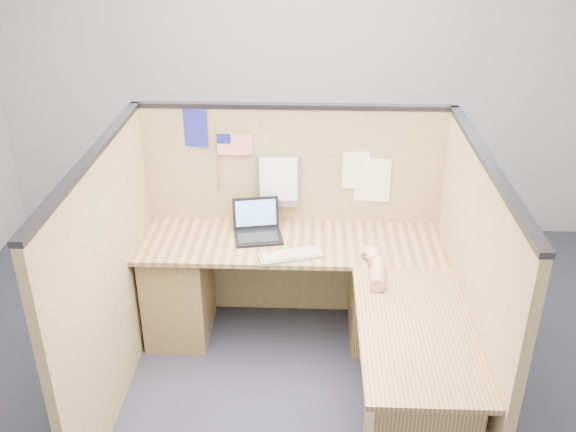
{
  "coord_description": "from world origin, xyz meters",
  "views": [
    {
      "loc": [
        0.12,
        -2.88,
        2.72
      ],
      "look_at": [
        -0.01,
        0.5,
        1.0
      ],
      "focal_mm": 40.0,
      "sensor_mm": 36.0,
      "label": 1
    }
  ],
  "objects_px": {
    "keyboard": "(291,255)",
    "mouse": "(372,255)",
    "l_desk": "(319,322)",
    "laptop": "(259,227)"
  },
  "relations": [
    {
      "from": "l_desk",
      "to": "keyboard",
      "type": "xyz_separation_m",
      "value": [
        -0.18,
        0.19,
        0.35
      ]
    },
    {
      "from": "l_desk",
      "to": "mouse",
      "type": "bearing_deg",
      "value": 31.52
    },
    {
      "from": "laptop",
      "to": "keyboard",
      "type": "height_order",
      "value": "laptop"
    },
    {
      "from": "laptop",
      "to": "mouse",
      "type": "distance_m",
      "value": 0.76
    },
    {
      "from": "keyboard",
      "to": "mouse",
      "type": "relative_size",
      "value": 3.39
    },
    {
      "from": "laptop",
      "to": "keyboard",
      "type": "xyz_separation_m",
      "value": [
        0.21,
        -0.28,
        -0.04
      ]
    },
    {
      "from": "l_desk",
      "to": "mouse",
      "type": "distance_m",
      "value": 0.51
    },
    {
      "from": "laptop",
      "to": "keyboard",
      "type": "relative_size",
      "value": 0.82
    },
    {
      "from": "l_desk",
      "to": "mouse",
      "type": "height_order",
      "value": "mouse"
    },
    {
      "from": "laptop",
      "to": "mouse",
      "type": "relative_size",
      "value": 2.79
    }
  ]
}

